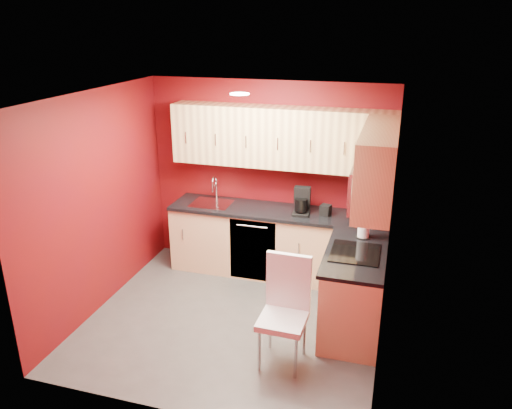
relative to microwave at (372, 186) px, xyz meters
The scene contains 21 objects.
floor 2.18m from the microwave, behind, with size 3.20×3.20×0.00m, color #484643.
ceiling 1.64m from the microwave, behind, with size 3.20×3.20×0.00m, color white.
wall_back 1.95m from the microwave, 136.99° to the left, with size 3.20×3.20×0.00m, color #5F0B09.
wall_front 2.24m from the microwave, 129.35° to the right, with size 3.20×3.20×0.00m, color #5F0B09.
wall_left 3.03m from the microwave, behind, with size 3.00×3.00×0.00m, color #5F0B09.
wall_right 0.50m from the microwave, 44.09° to the right, with size 3.00×3.00×0.00m, color #5F0B09.
base_cabinets_back 1.98m from the microwave, 140.04° to the left, with size 2.80×0.60×0.87m, color tan.
base_cabinets_right 1.23m from the microwave, 151.81° to the left, with size 0.60×1.30×0.87m, color tan.
countertop_back 1.73m from the microwave, 140.47° to the left, with size 2.80×0.63×0.04m, color black.
countertop_right 0.78m from the microwave, 162.04° to the left, with size 0.63×1.27×0.04m, color black.
upper_cabinets_back 1.65m from the microwave, 136.69° to the left, with size 2.80×0.35×0.75m, color #ECCD86.
upper_cabinets_right 0.33m from the microwave, 82.65° to the left, with size 0.35×1.55×0.75m.
microwave is the anchor object (origin of this frame).
cooktop 0.75m from the microwave, behind, with size 0.50×0.55×0.01m, color black.
sink 2.43m from the microwave, 154.40° to the left, with size 0.52×0.42×0.35m.
dishwasher_front 2.02m from the microwave, 153.81° to the left, with size 0.60×0.02×0.82m, color black.
downlight 1.62m from the microwave, behind, with size 0.20×0.20×0.01m, color white.
coffee_maker 1.41m from the microwave, 133.06° to the left, with size 0.20×0.27×0.34m, color black, non-canonical shape.
napkin_holder 1.34m from the microwave, 120.24° to the left, with size 0.12×0.12×0.13m, color black, non-canonical shape.
paper_towel 0.75m from the microwave, 99.36° to the left, with size 0.17×0.17×0.30m, color white, non-canonical shape.
dining_chair 1.53m from the microwave, 131.64° to the right, with size 0.44×0.46×1.09m, color white, non-canonical shape.
Camera 1 is at (1.60, -4.59, 3.19)m, focal length 35.00 mm.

